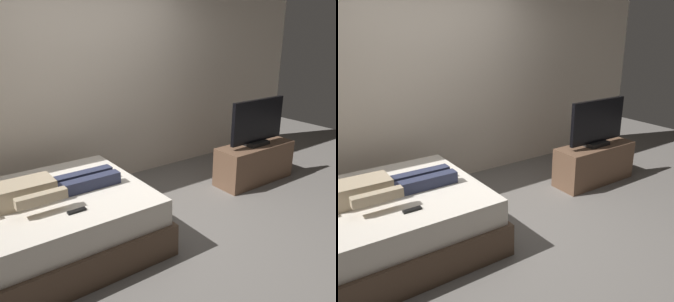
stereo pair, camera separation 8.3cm
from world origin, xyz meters
TOP-DOWN VIEW (x-y plane):
  - ground_plane at (0.00, 0.00)m, footprint 10.00×10.00m
  - back_wall at (0.40, 1.58)m, footprint 6.40×0.10m
  - bed at (-1.05, 0.40)m, footprint 1.92×1.49m
  - person at (-1.02, 0.38)m, footprint 1.26×0.46m
  - remote at (-0.87, -0.03)m, footprint 0.15×0.04m
  - tv_stand at (1.73, 0.38)m, footprint 1.10×0.40m
  - tv at (1.73, 0.38)m, footprint 0.88×0.20m

SIDE VIEW (x-z plane):
  - ground_plane at x=0.00m, z-range 0.00..0.00m
  - tv_stand at x=1.73m, z-range 0.00..0.50m
  - bed at x=-1.05m, z-range -0.01..0.53m
  - remote at x=-0.87m, z-range 0.54..0.56m
  - person at x=-1.02m, z-range 0.53..0.71m
  - tv at x=1.73m, z-range 0.49..1.08m
  - back_wall at x=0.40m, z-range 0.00..2.80m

